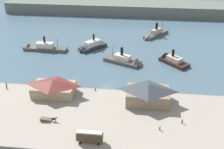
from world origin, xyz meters
TOP-DOWN VIEW (x-y plane):
  - ground_plane at (0.00, 0.00)m, footprint 320.00×320.00m
  - quay_promenade at (0.00, -22.00)m, footprint 110.00×36.00m
  - seawall_edge at (0.00, -3.60)m, footprint 110.00×0.80m
  - ferry_shed_central_terminal at (-19.57, -9.95)m, footprint 16.44×10.14m
  - ferry_shed_customs_shed at (17.03, -11.21)m, footprint 16.24×11.03m
  - street_tram at (-0.64, -35.22)m, footprint 8.16×2.39m
  - horse_cart at (-16.89, -26.55)m, footprint 6.03×1.64m
  - pedestrian_by_tram at (-40.21, -7.98)m, footprint 0.42×0.42m
  - pedestrian_near_west_shed at (21.15, -27.10)m, footprint 0.41×0.41m
  - pedestrian_at_waters_edge at (28.85, -22.57)m, footprint 0.42×0.42m
  - mooring_post_west at (-3.97, -5.07)m, footprint 0.44×0.44m
  - mooring_post_center_west at (-41.82, -5.00)m, footprint 0.44×0.44m
  - ferry_departing_north at (-13.96, 38.02)m, footprint 15.73×16.42m
  - ferry_near_quay at (21.08, 61.21)m, footprint 16.56×19.16m
  - ferry_outer_harbor at (28.62, 26.87)m, footprint 15.78×15.61m
  - ferry_mid_harbor at (7.17, 22.91)m, footprint 20.87×13.63m
  - ferry_approaching_east at (-40.59, 34.40)m, footprint 25.58×5.60m
  - far_headland at (0.00, 110.00)m, footprint 180.00×24.00m

SIDE VIEW (x-z plane):
  - ground_plane at x=0.00m, z-range 0.00..0.00m
  - seawall_edge at x=0.00m, z-range 0.00..1.00m
  - quay_promenade at x=0.00m, z-range 0.00..1.20m
  - ferry_outer_harbor at x=28.62m, z-range -3.32..5.91m
  - ferry_mid_harbor at x=7.17m, z-range -3.70..6.35m
  - ferry_approaching_east at x=-40.59m, z-range -3.31..6.11m
  - ferry_near_quay at x=21.08m, z-range -3.27..6.24m
  - ferry_departing_north at x=-13.96m, z-range -3.42..6.53m
  - mooring_post_west at x=-3.97m, z-range 1.20..2.10m
  - mooring_post_center_west at x=-41.82m, z-range 1.20..2.10m
  - pedestrian_near_west_shed at x=21.15m, z-range 1.13..2.79m
  - pedestrian_at_waters_edge at x=28.85m, z-range 1.13..2.82m
  - pedestrian_by_tram at x=-40.21m, z-range 1.13..2.82m
  - horse_cart at x=-16.89m, z-range 1.18..3.05m
  - street_tram at x=-0.64m, z-range 1.56..5.62m
  - far_headland at x=0.00m, z-range 0.00..8.00m
  - ferry_shed_central_terminal at x=-19.57m, z-range 1.25..7.79m
  - ferry_shed_customs_shed at x=17.03m, z-range 1.26..9.10m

